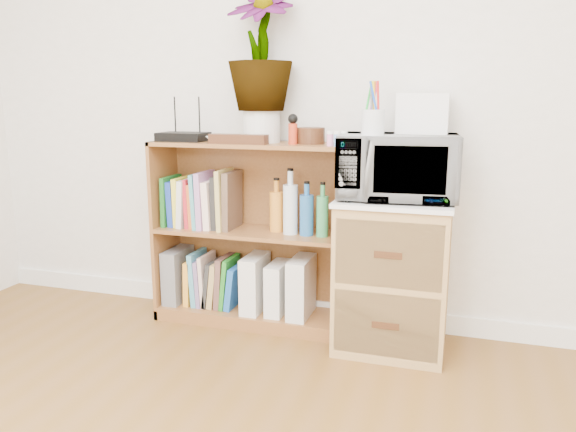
% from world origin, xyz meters
% --- Properties ---
extents(skirting_board, '(4.00, 0.02, 0.10)m').
position_xyz_m(skirting_board, '(0.00, 2.24, 0.05)').
color(skirting_board, white).
rests_on(skirting_board, ground).
extents(bookshelf, '(1.00, 0.30, 0.95)m').
position_xyz_m(bookshelf, '(-0.35, 2.10, 0.47)').
color(bookshelf, brown).
rests_on(bookshelf, ground).
extents(wicker_unit, '(0.50, 0.45, 0.70)m').
position_xyz_m(wicker_unit, '(0.40, 2.02, 0.35)').
color(wicker_unit, '#9E7542').
rests_on(wicker_unit, ground).
extents(microwave, '(0.55, 0.40, 0.29)m').
position_xyz_m(microwave, '(0.40, 2.02, 0.87)').
color(microwave, white).
rests_on(microwave, wicker_unit).
extents(pen_cup, '(0.10, 0.10, 0.11)m').
position_xyz_m(pen_cup, '(0.30, 1.92, 1.07)').
color(pen_cup, silver).
rests_on(pen_cup, microwave).
extents(small_appliance, '(0.23, 0.19, 0.18)m').
position_xyz_m(small_appliance, '(0.49, 2.11, 1.10)').
color(small_appliance, silver).
rests_on(small_appliance, microwave).
extents(router, '(0.24, 0.17, 0.04)m').
position_xyz_m(router, '(-0.70, 2.08, 0.97)').
color(router, black).
rests_on(router, bookshelf).
extents(white_bowl, '(0.13, 0.13, 0.03)m').
position_xyz_m(white_bowl, '(-0.49, 2.07, 0.97)').
color(white_bowl, white).
rests_on(white_bowl, bookshelf).
extents(plant_pot, '(0.18, 0.18, 0.16)m').
position_xyz_m(plant_pot, '(-0.29, 2.12, 1.03)').
color(plant_pot, silver).
rests_on(plant_pot, bookshelf).
extents(potted_plant, '(0.33, 0.33, 0.58)m').
position_xyz_m(potted_plant, '(-0.29, 2.12, 1.40)').
color(potted_plant, '#2C6E32').
rests_on(potted_plant, plant_pot).
extents(trinket_box, '(0.29, 0.07, 0.05)m').
position_xyz_m(trinket_box, '(-0.36, 2.00, 0.97)').
color(trinket_box, '#341E0E').
rests_on(trinket_box, bookshelf).
extents(kokeshi_doll, '(0.04, 0.04, 0.10)m').
position_xyz_m(kokeshi_doll, '(-0.11, 2.06, 1.00)').
color(kokeshi_doll, '#B93116').
rests_on(kokeshi_doll, bookshelf).
extents(wooden_bowl, '(0.13, 0.13, 0.08)m').
position_xyz_m(wooden_bowl, '(-0.03, 2.11, 0.99)').
color(wooden_bowl, '#341A0E').
rests_on(wooden_bowl, bookshelf).
extents(paint_jars, '(0.11, 0.04, 0.05)m').
position_xyz_m(paint_jars, '(0.12, 2.01, 0.98)').
color(paint_jars, '#CF737A').
rests_on(paint_jars, bookshelf).
extents(file_box, '(0.09, 0.23, 0.29)m').
position_xyz_m(file_box, '(-0.78, 2.10, 0.22)').
color(file_box, slate).
rests_on(file_box, bookshelf).
extents(magazine_holder_left, '(0.09, 0.24, 0.30)m').
position_xyz_m(magazine_holder_left, '(-0.32, 2.09, 0.22)').
color(magazine_holder_left, silver).
rests_on(magazine_holder_left, bookshelf).
extents(magazine_holder_mid, '(0.08, 0.21, 0.27)m').
position_xyz_m(magazine_holder_mid, '(-0.19, 2.09, 0.20)').
color(magazine_holder_mid, silver).
rests_on(magazine_holder_mid, bookshelf).
extents(magazine_holder_right, '(0.10, 0.24, 0.31)m').
position_xyz_m(magazine_holder_right, '(-0.07, 2.09, 0.22)').
color(magazine_holder_right, silver).
rests_on(magazine_holder_right, bookshelf).
extents(cookbooks, '(0.38, 0.20, 0.31)m').
position_xyz_m(cookbooks, '(-0.61, 2.10, 0.63)').
color(cookbooks, '#1A621F').
rests_on(cookbooks, bookshelf).
extents(liquor_bottles, '(0.39, 0.07, 0.32)m').
position_xyz_m(liquor_bottles, '(-0.06, 2.10, 0.64)').
color(liquor_bottles, orange).
rests_on(liquor_bottles, bookshelf).
extents(lower_books, '(0.30, 0.19, 0.29)m').
position_xyz_m(lower_books, '(-0.56, 2.10, 0.20)').
color(lower_books, orange).
rests_on(lower_books, bookshelf).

